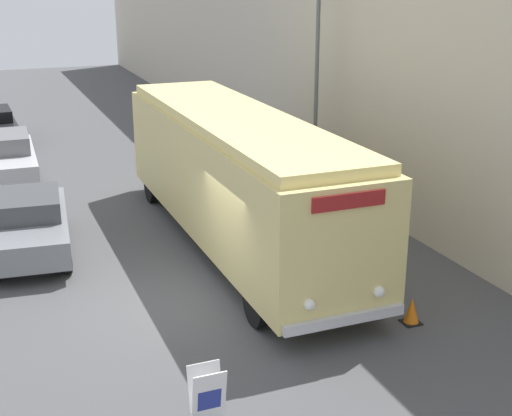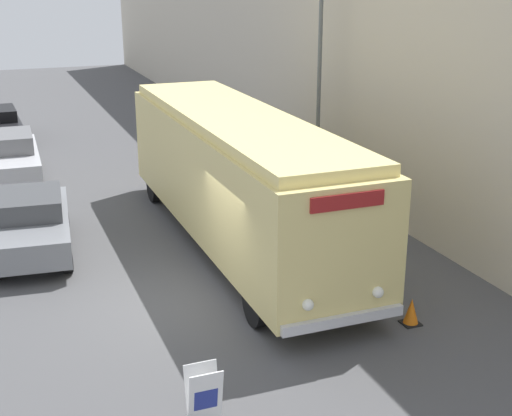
{
  "view_description": "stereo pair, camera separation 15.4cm",
  "coord_description": "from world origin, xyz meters",
  "px_view_note": "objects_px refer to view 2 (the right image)",
  "views": [
    {
      "loc": [
        -3.71,
        -13.21,
        6.72
      ],
      "look_at": [
        1.58,
        -0.01,
        1.94
      ],
      "focal_mm": 50.0,
      "sensor_mm": 36.0,
      "label": 1
    },
    {
      "loc": [
        -3.57,
        -13.27,
        6.72
      ],
      "look_at": [
        1.58,
        -0.01,
        1.94
      ],
      "focal_mm": 50.0,
      "sensor_mm": 36.0,
      "label": 2
    }
  ],
  "objects_px": {
    "streetlamp": "(320,44)",
    "vintage_bus": "(237,173)",
    "sign_board": "(204,398)",
    "traffic_cone": "(411,312)",
    "parked_car_near": "(30,223)",
    "parked_car_mid": "(9,157)"
  },
  "relations": [
    {
      "from": "parked_car_near",
      "to": "streetlamp",
      "type": "bearing_deg",
      "value": 16.69
    },
    {
      "from": "sign_board",
      "to": "streetlamp",
      "type": "height_order",
      "value": "streetlamp"
    },
    {
      "from": "sign_board",
      "to": "traffic_cone",
      "type": "xyz_separation_m",
      "value": [
        4.83,
        1.72,
        -0.23
      ]
    },
    {
      "from": "traffic_cone",
      "to": "parked_car_mid",
      "type": "bearing_deg",
      "value": 116.59
    },
    {
      "from": "parked_car_mid",
      "to": "sign_board",
      "type": "bearing_deg",
      "value": -80.67
    },
    {
      "from": "vintage_bus",
      "to": "parked_car_mid",
      "type": "relative_size",
      "value": 2.4
    },
    {
      "from": "vintage_bus",
      "to": "traffic_cone",
      "type": "distance_m",
      "value": 5.84
    },
    {
      "from": "vintage_bus",
      "to": "streetlamp",
      "type": "xyz_separation_m",
      "value": [
        3.72,
        3.08,
        2.75
      ]
    },
    {
      "from": "parked_car_mid",
      "to": "traffic_cone",
      "type": "bearing_deg",
      "value": -61.52
    },
    {
      "from": "sign_board",
      "to": "parked_car_near",
      "type": "relative_size",
      "value": 0.22
    },
    {
      "from": "vintage_bus",
      "to": "parked_car_mid",
      "type": "bearing_deg",
      "value": 121.51
    },
    {
      "from": "vintage_bus",
      "to": "traffic_cone",
      "type": "height_order",
      "value": "vintage_bus"
    },
    {
      "from": "sign_board",
      "to": "streetlamp",
      "type": "distance_m",
      "value": 12.9
    },
    {
      "from": "vintage_bus",
      "to": "sign_board",
      "type": "xyz_separation_m",
      "value": [
        -3.1,
        -7.05,
        -1.4
      ]
    },
    {
      "from": "streetlamp",
      "to": "parked_car_near",
      "type": "distance_m",
      "value": 9.65
    },
    {
      "from": "parked_car_near",
      "to": "parked_car_mid",
      "type": "height_order",
      "value": "parked_car_mid"
    },
    {
      "from": "parked_car_mid",
      "to": "traffic_cone",
      "type": "height_order",
      "value": "parked_car_mid"
    },
    {
      "from": "streetlamp",
      "to": "vintage_bus",
      "type": "bearing_deg",
      "value": -140.33
    },
    {
      "from": "vintage_bus",
      "to": "sign_board",
      "type": "bearing_deg",
      "value": -113.69
    },
    {
      "from": "parked_car_near",
      "to": "vintage_bus",
      "type": "bearing_deg",
      "value": -9.94
    },
    {
      "from": "vintage_bus",
      "to": "parked_car_near",
      "type": "relative_size",
      "value": 2.5
    },
    {
      "from": "vintage_bus",
      "to": "parked_car_mid",
      "type": "xyz_separation_m",
      "value": [
        -5.1,
        8.32,
        -1.11
      ]
    }
  ]
}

